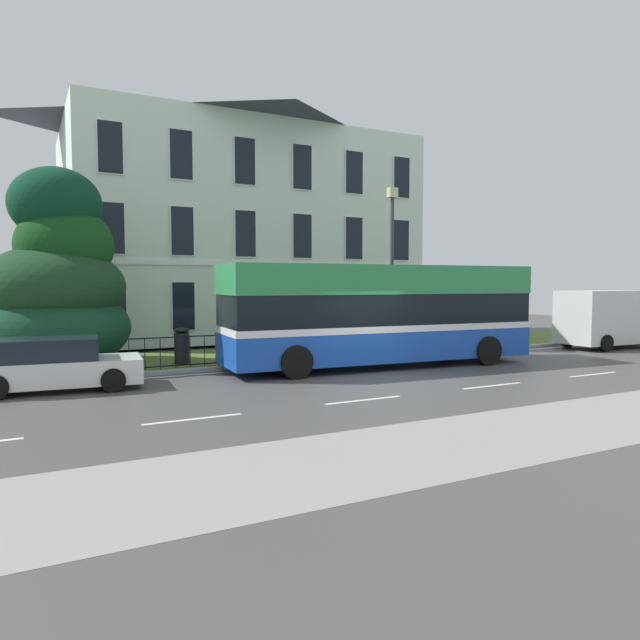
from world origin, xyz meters
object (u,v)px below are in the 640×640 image
(white_panel_van, at_px, (608,318))
(parked_hatchback_00, at_px, (54,365))
(street_lamp_post, at_px, (392,257))
(litter_bin, at_px, (182,346))
(georgian_townhouse, at_px, (235,222))
(evergreen_tree, at_px, (56,287))
(single_decker_bus, at_px, (380,314))

(white_panel_van, xyz_separation_m, parked_hatchback_00, (-21.00, 0.29, -0.59))
(street_lamp_post, height_order, litter_bin, street_lamp_post)
(parked_hatchback_00, xyz_separation_m, litter_bin, (3.83, 2.45, 0.06))
(georgian_townhouse, bearing_deg, street_lamp_post, -74.65)
(street_lamp_post, relative_size, litter_bin, 5.33)
(georgian_townhouse, relative_size, street_lamp_post, 2.64)
(georgian_townhouse, distance_m, litter_bin, 12.32)
(evergreen_tree, distance_m, street_lamp_post, 11.77)
(evergreen_tree, height_order, street_lamp_post, evergreen_tree)
(georgian_townhouse, relative_size, parked_hatchback_00, 3.91)
(street_lamp_post, bearing_deg, parked_hatchback_00, -169.14)
(evergreen_tree, distance_m, single_decker_bus, 10.43)
(white_panel_van, bearing_deg, single_decker_bus, -177.67)
(white_panel_van, height_order, street_lamp_post, street_lamp_post)
(white_panel_van, xyz_separation_m, street_lamp_post, (-9.17, 2.56, 2.46))
(street_lamp_post, xyz_separation_m, litter_bin, (-8.00, 0.18, -2.99))
(evergreen_tree, bearing_deg, single_decker_bus, -25.85)
(single_decker_bus, height_order, litter_bin, single_decker_bus)
(parked_hatchback_00, height_order, litter_bin, parked_hatchback_00)
(single_decker_bus, bearing_deg, litter_bin, 158.85)
(evergreen_tree, bearing_deg, georgian_townhouse, 42.75)
(white_panel_van, height_order, parked_hatchback_00, white_panel_van)
(evergreen_tree, height_order, litter_bin, evergreen_tree)
(georgian_townhouse, bearing_deg, litter_bin, -117.83)
(georgian_townhouse, xyz_separation_m, parked_hatchback_00, (-9.06, -12.36, -5.17))
(white_panel_van, bearing_deg, parked_hatchback_00, -178.44)
(litter_bin, bearing_deg, single_decker_bus, -25.24)
(evergreen_tree, bearing_deg, litter_bin, -26.83)
(georgian_townhouse, distance_m, street_lamp_post, 10.68)
(single_decker_bus, height_order, street_lamp_post, street_lamp_post)
(evergreen_tree, distance_m, white_panel_van, 21.26)
(georgian_townhouse, bearing_deg, parked_hatchback_00, -126.23)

